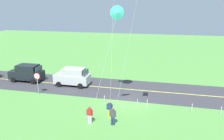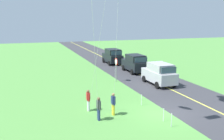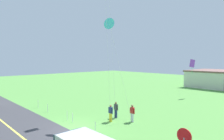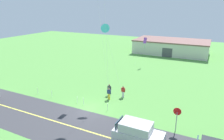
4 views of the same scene
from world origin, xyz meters
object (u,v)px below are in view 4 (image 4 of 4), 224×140
(kite_yellow_high, at_px, (105,29))
(warehouse_distant, at_px, (171,46))
(kite_green_far, at_px, (145,41))
(person_adult_near, at_px, (109,89))
(person_adult_companion, at_px, (109,93))
(person_child_watcher, at_px, (123,91))
(stop_sign, at_px, (177,115))
(car_suv_foreground, at_px, (138,134))

(kite_yellow_high, bearing_deg, warehouse_distant, 85.50)
(kite_green_far, bearing_deg, person_adult_near, -88.49)
(person_adult_companion, distance_m, person_child_watcher, 2.02)
(stop_sign, xyz_separation_m, person_adult_near, (-9.82, 4.80, -0.94))
(person_child_watcher, bearing_deg, car_suv_foreground, 179.11)
(person_child_watcher, xyz_separation_m, warehouse_distant, (0.34, 30.71, 0.89))
(kite_yellow_high, bearing_deg, stop_sign, -22.35)
(person_child_watcher, xyz_separation_m, kite_yellow_high, (-2.15, -0.92, 8.34))
(person_child_watcher, height_order, kite_yellow_high, kite_yellow_high)
(person_adult_companion, bearing_deg, stop_sign, 155.32)
(car_suv_foreground, height_order, warehouse_distant, warehouse_distant)
(kite_green_far, distance_m, warehouse_distant, 14.80)
(car_suv_foreground, xyz_separation_m, person_adult_near, (-7.16, 8.55, -0.29))
(stop_sign, height_order, warehouse_distant, warehouse_distant)
(person_adult_companion, distance_m, kite_yellow_high, 8.39)
(person_adult_companion, height_order, kite_yellow_high, kite_yellow_high)
(car_suv_foreground, distance_m, person_child_watcher, 10.19)
(car_suv_foreground, xyz_separation_m, kite_green_far, (-7.60, 25.33, 3.93))
(person_child_watcher, xyz_separation_m, kite_green_far, (-2.42, 16.56, 4.22))
(person_child_watcher, bearing_deg, stop_sign, -154.12)
(person_child_watcher, bearing_deg, warehouse_distant, -32.10)
(car_suv_foreground, distance_m, kite_yellow_high, 13.42)
(warehouse_distant, bearing_deg, stop_sign, -78.15)
(car_suv_foreground, distance_m, stop_sign, 4.64)
(kite_yellow_high, bearing_deg, car_suv_foreground, -46.98)
(person_adult_companion, distance_m, warehouse_distant, 32.23)
(person_adult_near, relative_size, person_child_watcher, 1.00)
(person_adult_near, height_order, warehouse_distant, warehouse_distant)
(stop_sign, relative_size, person_child_watcher, 1.60)
(person_adult_near, bearing_deg, kite_yellow_high, 157.26)
(person_child_watcher, relative_size, kite_yellow_high, 0.16)
(person_child_watcher, height_order, kite_green_far, kite_green_far)
(stop_sign, distance_m, kite_yellow_high, 13.09)
(person_adult_near, distance_m, person_adult_companion, 1.36)
(person_adult_near, xyz_separation_m, person_adult_companion, (0.58, -1.23, 0.00))
(car_suv_foreground, distance_m, person_adult_companion, 9.84)
(stop_sign, distance_m, person_child_watcher, 9.36)
(person_adult_companion, bearing_deg, warehouse_distant, -96.67)
(warehouse_distant, bearing_deg, person_adult_near, -94.29)
(person_adult_near, distance_m, kite_green_far, 17.31)
(car_suv_foreground, height_order, person_child_watcher, car_suv_foreground)
(person_adult_near, bearing_deg, warehouse_distant, -13.51)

